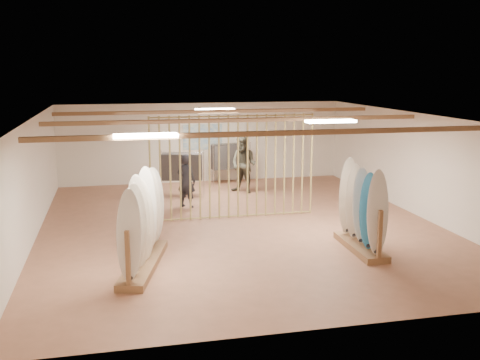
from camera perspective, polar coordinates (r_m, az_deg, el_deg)
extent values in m
plane|color=#A76D51|center=(14.51, 0.00, -4.65)|extent=(12.00, 12.00, 0.00)
plane|color=gray|center=(14.01, 0.00, 6.43)|extent=(12.00, 12.00, 0.00)
plane|color=white|center=(20.02, -3.82, 3.82)|extent=(12.00, 0.00, 12.00)
plane|color=white|center=(8.61, 8.94, -6.28)|extent=(12.00, 0.00, 12.00)
plane|color=white|center=(13.98, -20.41, -0.08)|extent=(0.00, 12.00, 12.00)
plane|color=white|center=(16.05, 17.69, 1.47)|extent=(0.00, 12.00, 12.00)
cube|color=olive|center=(14.02, 0.00, 6.11)|extent=(9.50, 6.12, 0.10)
cube|color=white|center=(14.01, 0.00, 6.19)|extent=(1.20, 0.35, 0.06)
cylinder|color=tan|center=(14.67, -9.11, 0.99)|extent=(0.05, 0.05, 2.78)
cylinder|color=tan|center=(14.69, -8.11, 1.03)|extent=(0.05, 0.05, 2.78)
cylinder|color=tan|center=(14.71, -7.10, 1.07)|extent=(0.05, 0.05, 2.78)
cylinder|color=tan|center=(14.74, -6.10, 1.11)|extent=(0.05, 0.05, 2.78)
cylinder|color=tan|center=(14.77, -5.10, 1.16)|extent=(0.05, 0.05, 2.78)
cylinder|color=tan|center=(14.80, -4.11, 1.20)|extent=(0.05, 0.05, 2.78)
cylinder|color=tan|center=(14.84, -3.12, 1.24)|extent=(0.05, 0.05, 2.78)
cylinder|color=tan|center=(14.89, -2.14, 1.27)|extent=(0.05, 0.05, 2.78)
cylinder|color=tan|center=(14.94, -1.16, 1.31)|extent=(0.05, 0.05, 2.78)
cylinder|color=tan|center=(14.99, -0.20, 1.35)|extent=(0.05, 0.05, 2.78)
cylinder|color=tan|center=(15.05, 0.77, 1.39)|extent=(0.05, 0.05, 2.78)
cylinder|color=tan|center=(15.11, 1.72, 1.43)|extent=(0.05, 0.05, 2.78)
cylinder|color=tan|center=(15.18, 2.67, 1.46)|extent=(0.05, 0.05, 2.78)
cylinder|color=tan|center=(15.25, 3.60, 1.50)|extent=(0.05, 0.05, 2.78)
cylinder|color=tan|center=(15.32, 4.53, 1.53)|extent=(0.05, 0.05, 2.78)
cylinder|color=tan|center=(15.40, 5.45, 1.56)|extent=(0.05, 0.05, 2.78)
cylinder|color=tan|center=(15.48, 6.36, 1.60)|extent=(0.05, 0.05, 2.78)
cylinder|color=tan|center=(15.57, 7.26, 1.63)|extent=(0.05, 0.05, 2.78)
cube|color=#3779C1|center=(19.98, -3.82, 4.38)|extent=(1.40, 0.03, 0.90)
cube|color=olive|center=(11.72, -9.74, -8.37)|extent=(1.22, 2.81, 0.14)
cylinder|color=black|center=(11.45, -9.89, -4.15)|extent=(0.70, 2.63, 0.01)
ellipsoid|color=white|center=(10.32, -11.22, -5.49)|extent=(0.46, 0.17, 1.79)
ellipsoid|color=silver|center=(10.69, -10.75, -4.89)|extent=(0.46, 0.17, 1.79)
ellipsoid|color=silver|center=(11.06, -10.31, -4.33)|extent=(0.46, 0.17, 1.79)
ellipsoid|color=silver|center=(11.43, -9.90, -3.80)|extent=(0.46, 0.17, 1.79)
ellipsoid|color=white|center=(11.81, -9.52, -3.31)|extent=(0.46, 0.17, 1.79)
ellipsoid|color=silver|center=(12.18, -9.15, -2.85)|extent=(0.46, 0.17, 1.79)
ellipsoid|color=white|center=(12.56, -8.82, -2.41)|extent=(0.46, 0.17, 1.79)
cube|color=olive|center=(12.89, 12.12, -6.64)|extent=(0.59, 2.02, 0.14)
cylinder|color=black|center=(12.65, 12.28, -2.82)|extent=(0.08, 1.96, 0.01)
ellipsoid|color=white|center=(11.93, 13.80, -3.40)|extent=(0.46, 0.07, 1.77)
ellipsoid|color=#2D8CD1|center=(12.28, 13.03, -2.94)|extent=(0.46, 0.07, 1.77)
ellipsoid|color=white|center=(12.64, 12.30, -2.51)|extent=(0.46, 0.07, 1.77)
ellipsoid|color=silver|center=(13.00, 11.61, -2.10)|extent=(0.46, 0.07, 1.77)
ellipsoid|color=silver|center=(13.36, 10.95, -1.71)|extent=(0.46, 0.07, 1.77)
cylinder|color=silver|center=(17.64, -5.95, 2.80)|extent=(1.33, 0.32, 0.03)
cube|color=black|center=(17.72, -5.92, 1.33)|extent=(1.30, 0.60, 0.82)
cylinder|color=silver|center=(17.75, -5.91, 0.64)|extent=(0.03, 0.03, 1.45)
cylinder|color=silver|center=(19.51, -1.05, 3.75)|extent=(1.37, 0.29, 0.03)
cube|color=black|center=(19.58, -1.04, 2.39)|extent=(1.33, 0.58, 0.84)
cylinder|color=silver|center=(19.61, -1.04, 1.74)|extent=(0.03, 0.03, 1.48)
imported|color=black|center=(16.30, -5.48, 0.27)|extent=(0.78, 0.74, 1.78)
imported|color=#343328|center=(18.16, 0.37, 1.96)|extent=(1.28, 1.26, 2.09)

